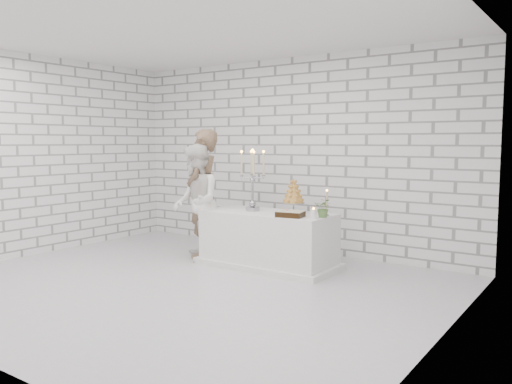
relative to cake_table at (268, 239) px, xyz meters
name	(u,v)px	position (x,y,z in m)	size (l,w,h in m)	color
ground	(183,285)	(-0.32, -1.35, -0.38)	(6.00, 5.00, 0.01)	silver
ceiling	(180,28)	(-0.32, -1.35, 2.62)	(6.00, 5.00, 0.01)	white
wall_back	(292,155)	(-0.32, 1.15, 1.12)	(6.00, 0.01, 3.00)	white
wall_left	(34,155)	(-3.32, -1.35, 1.12)	(0.01, 5.00, 3.00)	white
wall_right	(445,166)	(2.68, -1.35, 1.12)	(0.01, 5.00, 3.00)	white
cake_table	(268,239)	(0.00, 0.00, 0.00)	(1.80, 0.80, 0.75)	white
groom	(203,193)	(-1.12, -0.04, 0.57)	(0.69, 0.45, 1.89)	brown
bride	(196,202)	(-1.06, -0.27, 0.46)	(0.81, 0.63, 1.68)	white
candelabra	(253,180)	(-0.25, -0.01, 0.80)	(0.35, 0.35, 0.86)	#95969F
croquembouche	(294,196)	(0.35, 0.09, 0.61)	(0.31, 0.31, 0.47)	olive
chocolate_cake	(290,214)	(0.49, -0.22, 0.42)	(0.33, 0.24, 0.08)	black
pillar_candle	(314,214)	(0.80, -0.18, 0.44)	(0.08, 0.08, 0.12)	white
extra_taper	(327,204)	(0.82, 0.14, 0.54)	(0.06, 0.06, 0.32)	beige
flowers	(324,208)	(0.85, -0.01, 0.50)	(0.22, 0.19, 0.24)	#3A6234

